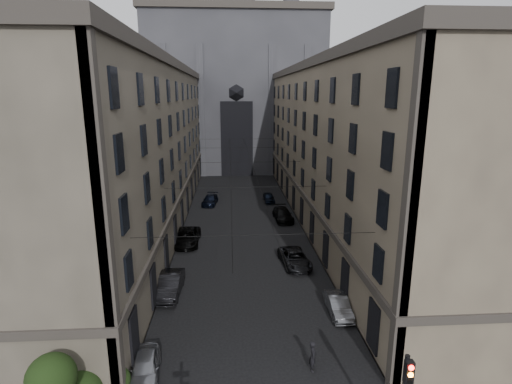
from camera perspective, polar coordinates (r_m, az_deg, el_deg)
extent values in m
cube|color=#383533|center=(50.65, -14.03, -4.10)|extent=(7.00, 80.00, 0.15)
cube|color=#383533|center=(51.20, 9.81, -3.69)|extent=(7.00, 80.00, 0.15)
cube|color=#494338|center=(49.36, -18.08, 5.81)|extent=(13.00, 60.00, 18.00)
cube|color=#38332D|center=(49.05, -18.93, 16.73)|extent=(13.60, 60.60, 0.90)
cube|color=#38332D|center=(50.20, -17.68, 0.38)|extent=(13.40, 60.30, 0.50)
cube|color=brown|center=(50.09, 13.59, 6.21)|extent=(13.00, 60.00, 18.00)
cube|color=#38332D|center=(49.79, 14.22, 16.99)|extent=(13.60, 60.60, 0.90)
cube|color=#38332D|center=(50.92, 13.28, 0.86)|extent=(13.40, 60.30, 0.50)
cube|color=#2D2D33|center=(86.44, -2.96, 13.62)|extent=(34.00, 22.00, 30.00)
cube|color=#38332D|center=(87.76, -3.09, 23.79)|extent=(35.00, 23.00, 1.20)
cube|color=black|center=(75.84, -2.75, 7.53)|extent=(6.00, 0.30, 14.00)
cube|color=black|center=(18.37, 20.99, -22.90)|extent=(0.34, 0.30, 1.00)
cylinder|color=#FF0C07|center=(18.07, 21.31, -22.36)|extent=(0.22, 0.05, 0.22)
cylinder|color=orange|center=(18.26, 21.21, -23.18)|extent=(0.22, 0.05, 0.22)
cylinder|color=black|center=(18.45, 21.12, -23.98)|extent=(0.22, 0.05, 0.22)
sphere|color=black|center=(24.05, -19.25, -24.04)|extent=(1.40, 1.40, 1.40)
sphere|color=black|center=(21.75, -27.20, -22.54)|extent=(2.20, 2.20, 2.20)
cylinder|color=black|center=(22.85, -0.16, -6.17)|extent=(14.00, 0.03, 0.03)
cylinder|color=black|center=(34.35, -1.42, 0.68)|extent=(14.00, 0.03, 0.03)
cylinder|color=black|center=(47.10, -2.08, 4.28)|extent=(14.00, 0.03, 0.03)
cylinder|color=black|center=(59.95, -2.46, 6.34)|extent=(14.00, 0.03, 0.03)
cylinder|color=black|center=(71.86, -2.69, 7.58)|extent=(14.00, 0.03, 0.03)
cylinder|color=black|center=(48.13, -3.67, 3.98)|extent=(0.03, 60.00, 0.03)
cylinder|color=black|center=(48.20, -0.57, 4.03)|extent=(0.03, 60.00, 0.03)
imported|color=gray|center=(24.82, -15.53, -22.95)|extent=(1.94, 3.99, 1.31)
imported|color=black|center=(32.70, -12.21, -12.85)|extent=(1.88, 4.94, 1.61)
imported|color=black|center=(42.59, -9.83, -6.35)|extent=(2.63, 5.56, 1.53)
imported|color=black|center=(57.04, -6.57, -1.13)|extent=(2.46, 4.82, 1.34)
imported|color=slate|center=(30.15, 11.66, -15.59)|extent=(1.36, 3.91, 1.29)
imported|color=black|center=(37.14, 5.56, -9.41)|extent=(2.83, 5.23, 1.39)
imported|color=black|center=(49.80, 3.86, -3.21)|extent=(2.40, 5.21, 1.48)
imported|color=black|center=(58.07, 1.84, -0.79)|extent=(1.65, 3.88, 1.31)
imported|color=black|center=(24.61, 8.14, -22.18)|extent=(0.55, 0.73, 1.81)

